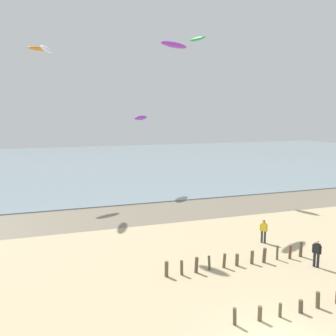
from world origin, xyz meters
TOP-DOWN VIEW (x-y plane):
  - wet_sand_strip at (0.00, 20.88)m, footprint 120.00×7.37m
  - sea at (0.00, 59.57)m, footprint 160.00×70.00m
  - groyne_mid at (2.44, 7.30)m, footprint 9.49×0.36m
  - person_nearest_camera at (6.78, 5.60)m, footprint 0.36×0.51m
  - person_mid_beach at (6.20, 10.39)m, footprint 0.45×0.41m
  - kite_aloft_0 at (2.77, 31.46)m, footprint 2.58×2.67m
  - kite_aloft_1 at (-8.34, 33.47)m, footprint 2.75×1.99m
  - kite_aloft_2 at (-7.63, 28.90)m, footprint 1.96×3.24m
  - kite_aloft_3 at (9.15, 29.48)m, footprint 1.62×2.74m
  - kite_aloft_4 at (2.90, 20.32)m, footprint 3.38×2.47m

SIDE VIEW (x-z plane):
  - wet_sand_strip at x=0.00m, z-range 0.00..0.01m
  - sea at x=0.00m, z-range 0.00..0.10m
  - groyne_mid at x=2.44m, z-range -0.06..0.95m
  - person_nearest_camera at x=6.78m, z-range 0.06..1.77m
  - person_mid_beach at x=6.20m, z-range 0.06..1.77m
  - kite_aloft_0 at x=2.77m, z-range 8.38..9.17m
  - kite_aloft_4 at x=2.90m, z-range 14.90..15.71m
  - kite_aloft_2 at x=-7.63m, z-range 15.22..16.11m
  - kite_aloft_1 at x=-8.34m, z-range 16.19..16.66m
  - kite_aloft_3 at x=9.15m, z-range 17.53..18.24m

